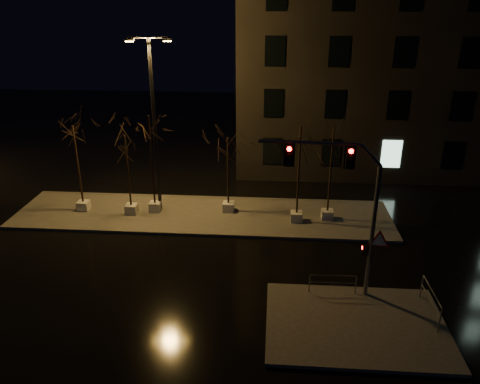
{
  "coord_description": "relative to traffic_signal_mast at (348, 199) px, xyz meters",
  "views": [
    {
      "loc": [
        4.1,
        -18.74,
        11.93
      ],
      "look_at": [
        2.44,
        3.12,
        2.8
      ],
      "focal_mm": 35.0,
      "sensor_mm": 36.0,
      "label": 1
    }
  ],
  "objects": [
    {
      "name": "median",
      "position": [
        -7.1,
        7.45,
        -4.49
      ],
      "size": [
        22.0,
        5.0,
        0.15
      ],
      "primitive_type": "cube",
      "color": "#4A4742",
      "rests_on": "ground"
    },
    {
      "name": "ground",
      "position": [
        -7.1,
        1.45,
        -4.56
      ],
      "size": [
        90.0,
        90.0,
        0.0
      ],
      "primitive_type": "plane",
      "color": "black",
      "rests_on": "ground"
    },
    {
      "name": "tree_0",
      "position": [
        -14.28,
        7.45,
        -0.37
      ],
      "size": [
        1.8,
        1.8,
        5.33
      ],
      "color": "silver",
      "rests_on": "median"
    },
    {
      "name": "streetlight_main",
      "position": [
        -9.71,
        7.88,
        1.31
      ],
      "size": [
        2.48,
        0.58,
        9.91
      ],
      "rotation": [
        0.0,
        0.0,
        0.13
      ],
      "color": "black",
      "rests_on": "median"
    },
    {
      "name": "guard_rail_b",
      "position": [
        3.4,
        -1.25,
        -3.7
      ],
      "size": [
        0.1,
        2.32,
        1.1
      ],
      "rotation": [
        0.0,
        0.0,
        1.59
      ],
      "color": "slate",
      "rests_on": "sidewalk_corner"
    },
    {
      "name": "traffic_signal_mast",
      "position": [
        0.0,
        0.0,
        0.0
      ],
      "size": [
        5.5,
        0.42,
        6.72
      ],
      "rotation": [
        0.0,
        0.0,
        -0.05
      ],
      "color": "slate",
      "rests_on": "sidewalk_corner"
    },
    {
      "name": "guard_rail_a",
      "position": [
        -0.32,
        -0.05,
        -3.84
      ],
      "size": [
        2.02,
        0.08,
        0.87
      ],
      "rotation": [
        0.0,
        0.0,
        0.02
      ],
      "color": "slate",
      "rests_on": "sidewalk_corner"
    },
    {
      "name": "building",
      "position": [
        6.9,
        19.45,
        2.94
      ],
      "size": [
        25.0,
        12.0,
        15.0
      ],
      "primitive_type": "cube",
      "color": "black",
      "rests_on": "ground"
    },
    {
      "name": "tree_2",
      "position": [
        -9.96,
        7.63,
        0.1
      ],
      "size": [
        1.8,
        1.8,
        5.95
      ],
      "color": "silver",
      "rests_on": "median"
    },
    {
      "name": "tree_4",
      "position": [
        -1.61,
        6.87,
        -0.11
      ],
      "size": [
        1.8,
        1.8,
        5.68
      ],
      "color": "silver",
      "rests_on": "median"
    },
    {
      "name": "sidewalk_corner",
      "position": [
        0.4,
        -2.05,
        -4.49
      ],
      "size": [
        7.0,
        5.0,
        0.15
      ],
      "primitive_type": "cube",
      "color": "#4A4742",
      "rests_on": "ground"
    },
    {
      "name": "tree_3",
      "position": [
        -5.6,
        7.92,
        -0.88
      ],
      "size": [
        1.8,
        1.8,
        4.66
      ],
      "color": "silver",
      "rests_on": "median"
    },
    {
      "name": "tree_1",
      "position": [
        -11.27,
        7.19,
        -0.7
      ],
      "size": [
        1.8,
        1.8,
        4.89
      ],
      "color": "silver",
      "rests_on": "median"
    },
    {
      "name": "tree_5",
      "position": [
        0.16,
        7.28,
        -0.19
      ],
      "size": [
        1.8,
        1.8,
        5.56
      ],
      "color": "silver",
      "rests_on": "median"
    }
  ]
}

